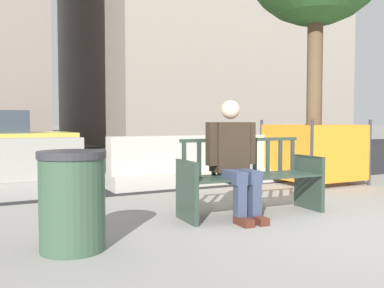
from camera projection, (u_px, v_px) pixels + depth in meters
The scene contains 9 objects.
ground_plane at pixel (344, 224), 4.51m from camera, with size 200.00×200.00×0.00m, color gray.
street_asphalt at pixel (108, 159), 12.21m from camera, with size 120.00×12.00×0.01m, color black.
street_bench at pixel (251, 180), 4.94m from camera, with size 1.72×0.62×0.88m.
seated_person at pixel (234, 156), 4.76m from camera, with size 0.59×0.74×1.31m.
jersey_barrier_centre at pixel (167, 166), 7.10m from camera, with size 2.00×0.69×0.84m.
jersey_barrier_left at pixel (11, 174), 6.01m from camera, with size 2.00×0.68×0.84m.
jersey_barrier_right at pixel (292, 160), 8.17m from camera, with size 2.01×0.70×0.84m.
construction_fence at pixel (313, 151), 7.49m from camera, with size 1.34×1.34×1.11m.
trash_bin at pixel (72, 200), 3.56m from camera, with size 0.57×0.57×0.83m.
Camera 1 is at (-3.48, -3.21, 1.08)m, focal length 40.00 mm.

